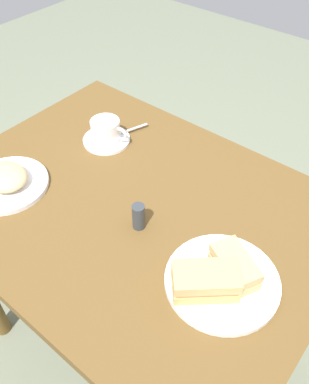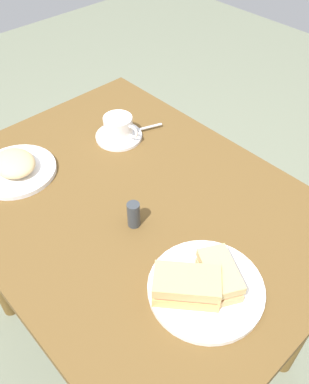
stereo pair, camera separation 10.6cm
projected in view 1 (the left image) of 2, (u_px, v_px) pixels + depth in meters
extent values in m
plane|color=slate|center=(140.00, 337.00, 1.62)|extent=(6.00, 6.00, 0.00)
cube|color=brown|center=(133.00, 207.00, 1.08)|extent=(1.05, 0.78, 0.03)
cylinder|color=brown|center=(306.00, 296.00, 1.33)|extent=(0.06, 0.06, 0.74)
cylinder|color=brown|center=(106.00, 178.00, 1.74)|extent=(0.06, 0.06, 0.74)
cylinder|color=white|center=(222.00, 281.00, 0.89)|extent=(0.25, 0.25, 0.01)
cube|color=tan|center=(234.00, 271.00, 0.89)|extent=(0.14, 0.11, 0.02)
cube|color=#BA5E41|center=(235.00, 267.00, 0.88)|extent=(0.12, 0.10, 0.01)
cube|color=tan|center=(236.00, 262.00, 0.87)|extent=(0.14, 0.11, 0.02)
cube|color=tan|center=(205.00, 285.00, 0.86)|extent=(0.15, 0.15, 0.03)
cube|color=#AC6246|center=(205.00, 281.00, 0.85)|extent=(0.14, 0.14, 0.01)
cube|color=tan|center=(206.00, 276.00, 0.84)|extent=(0.15, 0.15, 0.03)
cylinder|color=white|center=(107.00, 140.00, 1.26)|extent=(0.14, 0.14, 0.01)
cylinder|color=white|center=(106.00, 130.00, 1.23)|extent=(0.09, 0.09, 0.06)
cylinder|color=#AC8146|center=(105.00, 122.00, 1.21)|extent=(0.08, 0.08, 0.01)
torus|color=white|center=(120.00, 134.00, 1.21)|extent=(0.05, 0.02, 0.05)
cube|color=silver|center=(137.00, 128.00, 1.29)|extent=(0.03, 0.07, 0.00)
ellipsoid|color=silver|center=(124.00, 132.00, 1.27)|extent=(0.03, 0.03, 0.01)
cylinder|color=white|center=(7.00, 184.00, 1.11)|extent=(0.22, 0.22, 0.01)
ellipsoid|color=#D4B37C|center=(5.00, 177.00, 1.09)|extent=(0.13, 0.11, 0.04)
cylinder|color=#33383D|center=(139.00, 216.00, 0.99)|extent=(0.03, 0.03, 0.07)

